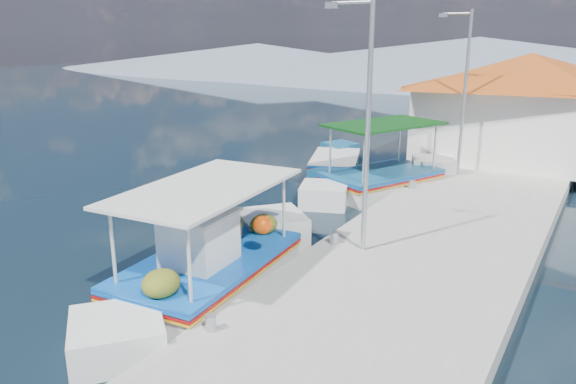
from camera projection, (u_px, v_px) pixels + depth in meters
The scene contains 10 objects.
ground at pixel (170, 258), 14.50m from camera, with size 160.00×160.00×0.00m, color black.
quay at pixel (457, 222), 16.44m from camera, with size 5.00×44.00×0.50m, color #A7A59C.
bollards at pixel (382, 205), 16.75m from camera, with size 0.20×17.20×0.30m.
main_caique at pixel (212, 267), 12.64m from camera, with size 2.84×8.34×2.75m.
caique_green_canopy at pixel (381, 181), 20.31m from camera, with size 4.27×7.02×2.88m.
caique_blue_hull at pixel (336, 166), 23.11m from camera, with size 3.28×5.87×1.12m.
caique_far at pixel (444, 144), 26.91m from camera, with size 2.79×7.06×2.50m.
harbor_building at pixel (526, 105), 22.99m from camera, with size 10.49×10.49×4.40m.
lamp_post_near at pixel (365, 115), 12.83m from camera, with size 1.21×0.14×6.00m.
lamp_post_far at pixel (463, 85), 20.24m from camera, with size 1.21×0.14×6.00m.
Camera 1 is at (9.59, -9.91, 5.71)m, focal length 34.39 mm.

